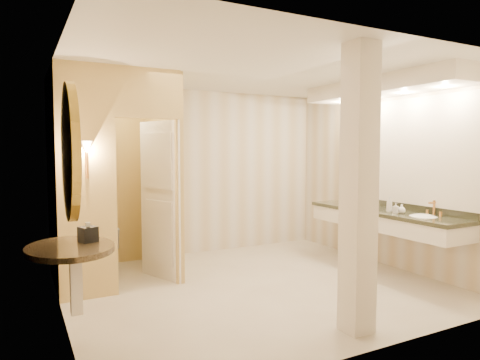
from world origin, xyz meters
The scene contains 16 objects.
floor centered at (0.00, 0.00, 0.00)m, with size 4.50×4.50×0.00m, color beige.
ceiling centered at (0.00, 0.00, 2.70)m, with size 4.50×4.50×0.00m, color silver.
wall_back centered at (0.00, 2.00, 1.35)m, with size 4.50×0.02×2.70m, color beige.
wall_front centered at (0.00, -2.00, 1.35)m, with size 4.50×0.02×2.70m, color beige.
wall_left centered at (-2.25, 0.00, 1.35)m, with size 0.02×4.00×2.70m, color beige.
wall_right centered at (2.25, 0.00, 1.35)m, with size 0.02×4.00×2.70m, color beige.
toilet_closet centered at (-1.12, 0.97, 1.39)m, with size 1.50×1.55×2.70m.
wall_sconce centered at (-1.93, 0.43, 1.73)m, with size 0.14×0.14×0.42m.
vanity centered at (1.98, -0.26, 1.63)m, with size 0.75×2.64×2.09m.
console_shelf centered at (-2.21, -0.62, 1.34)m, with size 0.94×0.94×1.92m.
pillar centered at (0.19, -1.62, 1.35)m, with size 0.26×0.26×2.70m, color silver.
tissue_box centered at (-2.07, -0.53, 0.95)m, with size 0.14×0.14×0.14m, color black.
toilet centered at (-1.60, 1.59, 0.33)m, with size 0.37×0.65×0.66m, color white.
soap_bottle_a centered at (1.83, -0.58, 0.95)m, with size 0.06×0.07×0.14m, color beige.
soap_bottle_b centered at (1.89, -0.62, 0.94)m, with size 0.10×0.10×0.13m, color silver.
soap_bottle_c centered at (1.84, -0.46, 0.98)m, with size 0.08×0.08×0.22m, color #C6B28C.
Camera 1 is at (-2.63, -4.62, 1.72)m, focal length 32.00 mm.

